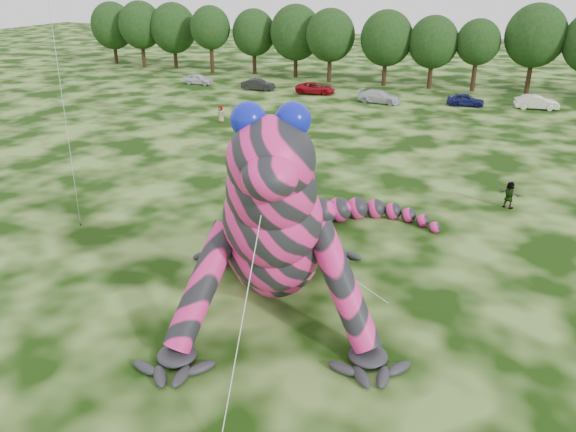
{
  "coord_description": "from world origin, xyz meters",
  "views": [
    {
      "loc": [
        6.01,
        -16.95,
        13.87
      ],
      "look_at": [
        -2.38,
        3.93,
        4.0
      ],
      "focal_mm": 35.0,
      "sensor_mm": 36.0,
      "label": 1
    }
  ],
  "objects_px": {
    "tree_0": "(113,33)",
    "tree_5": "(296,41)",
    "tree_6": "(330,46)",
    "car_3": "(379,97)",
    "tree_10": "(533,49)",
    "tree_3": "(211,40)",
    "flying_kite": "(48,0)",
    "tree_7": "(386,48)",
    "tree_9": "(476,55)",
    "car_4": "(466,100)",
    "tree_2": "(174,36)",
    "tree_8": "(432,52)",
    "inflatable_gecko": "(275,186)",
    "spectator_4": "(221,114)",
    "car_5": "(537,102)",
    "car_0": "(198,79)",
    "tree_4": "(254,42)",
    "car_2": "(315,88)",
    "spectator_5": "(509,195)",
    "car_1": "(258,85)",
    "tree_1": "(141,34)"
  },
  "relations": [
    {
      "from": "car_3",
      "to": "tree_10",
      "type": "bearing_deg",
      "value": -46.29
    },
    {
      "from": "flying_kite",
      "to": "spectator_5",
      "type": "distance_m",
      "value": 28.18
    },
    {
      "from": "inflatable_gecko",
      "to": "car_1",
      "type": "xyz_separation_m",
      "value": [
        -20.65,
        42.88,
        -4.21
      ]
    },
    {
      "from": "tree_9",
      "to": "car_4",
      "type": "height_order",
      "value": "tree_9"
    },
    {
      "from": "flying_kite",
      "to": "tree_2",
      "type": "bearing_deg",
      "value": 117.71
    },
    {
      "from": "tree_3",
      "to": "tree_7",
      "type": "relative_size",
      "value": 1.0
    },
    {
      "from": "tree_5",
      "to": "tree_6",
      "type": "bearing_deg",
      "value": -17.46
    },
    {
      "from": "tree_9",
      "to": "car_1",
      "type": "bearing_deg",
      "value": -159.22
    },
    {
      "from": "tree_6",
      "to": "tree_3",
      "type": "bearing_deg",
      "value": 178.79
    },
    {
      "from": "inflatable_gecko",
      "to": "car_3",
      "type": "distance_m",
      "value": 41.77
    },
    {
      "from": "car_1",
      "to": "car_0",
      "type": "bearing_deg",
      "value": 79.25
    },
    {
      "from": "flying_kite",
      "to": "tree_2",
      "type": "relative_size",
      "value": 1.48
    },
    {
      "from": "inflatable_gecko",
      "to": "tree_7",
      "type": "relative_size",
      "value": 2.07
    },
    {
      "from": "tree_7",
      "to": "tree_5",
      "type": "bearing_deg",
      "value": 172.87
    },
    {
      "from": "car_1",
      "to": "tree_0",
      "type": "bearing_deg",
      "value": 62.68
    },
    {
      "from": "car_0",
      "to": "car_4",
      "type": "distance_m",
      "value": 34.17
    },
    {
      "from": "spectator_4",
      "to": "tree_9",
      "type": "bearing_deg",
      "value": 62.03
    },
    {
      "from": "tree_0",
      "to": "car_0",
      "type": "xyz_separation_m",
      "value": [
        21.52,
        -10.8,
        -4.08
      ]
    },
    {
      "from": "tree_3",
      "to": "tree_7",
      "type": "xyz_separation_m",
      "value": [
        25.64,
        -0.26,
        0.02
      ]
    },
    {
      "from": "car_1",
      "to": "spectator_4",
      "type": "distance_m",
      "value": 16.55
    },
    {
      "from": "tree_9",
      "to": "car_2",
      "type": "bearing_deg",
      "value": -153.15
    },
    {
      "from": "tree_2",
      "to": "tree_8",
      "type": "height_order",
      "value": "tree_2"
    },
    {
      "from": "tree_1",
      "to": "car_5",
      "type": "height_order",
      "value": "tree_1"
    },
    {
      "from": "flying_kite",
      "to": "tree_1",
      "type": "xyz_separation_m",
      "value": [
        -33.79,
        53.47,
        -7.7
      ]
    },
    {
      "from": "tree_5",
      "to": "tree_6",
      "type": "distance_m",
      "value": 5.84
    },
    {
      "from": "tree_5",
      "to": "car_5",
      "type": "distance_m",
      "value": 33.08
    },
    {
      "from": "flying_kite",
      "to": "car_0",
      "type": "bearing_deg",
      "value": 112.85
    },
    {
      "from": "tree_4",
      "to": "car_1",
      "type": "xyz_separation_m",
      "value": [
        5.58,
        -10.9,
        -3.84
      ]
    },
    {
      "from": "spectator_4",
      "to": "tree_10",
      "type": "bearing_deg",
      "value": 56.07
    },
    {
      "from": "tree_3",
      "to": "flying_kite",
      "type": "bearing_deg",
      "value": -68.05
    },
    {
      "from": "tree_3",
      "to": "tree_8",
      "type": "xyz_separation_m",
      "value": [
        31.5,
        -0.08,
        -0.25
      ]
    },
    {
      "from": "tree_8",
      "to": "car_5",
      "type": "height_order",
      "value": "tree_8"
    },
    {
      "from": "inflatable_gecko",
      "to": "tree_0",
      "type": "height_order",
      "value": "inflatable_gecko"
    },
    {
      "from": "tree_9",
      "to": "car_1",
      "type": "relative_size",
      "value": 2.06
    },
    {
      "from": "flying_kite",
      "to": "car_1",
      "type": "relative_size",
      "value": 3.39
    },
    {
      "from": "tree_0",
      "to": "tree_6",
      "type": "distance_m",
      "value": 37.09
    },
    {
      "from": "tree_9",
      "to": "car_4",
      "type": "relative_size",
      "value": 2.15
    },
    {
      "from": "tree_6",
      "to": "flying_kite",
      "type": "bearing_deg",
      "value": -86.71
    },
    {
      "from": "tree_0",
      "to": "tree_5",
      "type": "xyz_separation_m",
      "value": [
        31.43,
        -0.8,
        0.14
      ]
    },
    {
      "from": "tree_0",
      "to": "tree_6",
      "type": "height_order",
      "value": "tree_0"
    },
    {
      "from": "tree_1",
      "to": "spectator_5",
      "type": "relative_size",
      "value": 5.61
    },
    {
      "from": "tree_0",
      "to": "tree_9",
      "type": "bearing_deg",
      "value": -1.95
    },
    {
      "from": "flying_kite",
      "to": "tree_2",
      "type": "height_order",
      "value": "flying_kite"
    },
    {
      "from": "flying_kite",
      "to": "car_0",
      "type": "height_order",
      "value": "flying_kite"
    },
    {
      "from": "car_4",
      "to": "car_0",
      "type": "bearing_deg",
      "value": 85.32
    },
    {
      "from": "tree_0",
      "to": "tree_5",
      "type": "relative_size",
      "value": 0.97
    },
    {
      "from": "tree_4",
      "to": "car_0",
      "type": "relative_size",
      "value": 2.29
    },
    {
      "from": "tree_0",
      "to": "spectator_4",
      "type": "height_order",
      "value": "tree_0"
    },
    {
      "from": "tree_6",
      "to": "tree_9",
      "type": "relative_size",
      "value": 1.09
    },
    {
      "from": "car_5",
      "to": "spectator_5",
      "type": "xyz_separation_m",
      "value": [
        -1.74,
        -30.62,
        0.13
      ]
    }
  ]
}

